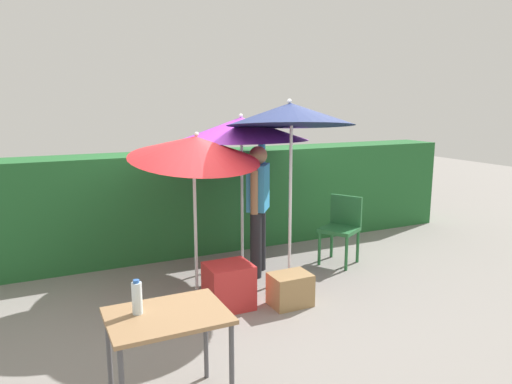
{
  "coord_description": "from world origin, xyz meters",
  "views": [
    {
      "loc": [
        -2.31,
        -4.53,
        2.13
      ],
      "look_at": [
        0.0,
        0.3,
        1.1
      ],
      "focal_mm": 33.24,
      "sensor_mm": 36.0,
      "label": 1
    }
  ],
  "objects_px": {
    "umbrella_rainbow": "(290,115)",
    "person_vendor": "(258,200)",
    "crate_cardboard": "(290,289)",
    "bottle_water": "(137,298)",
    "chair_plastic": "(342,225)",
    "cooler_box": "(229,286)",
    "folding_table": "(168,325)",
    "umbrella_orange": "(195,148)",
    "umbrella_yellow": "(241,129)"
  },
  "relations": [
    {
      "from": "person_vendor",
      "to": "crate_cardboard",
      "type": "height_order",
      "value": "person_vendor"
    },
    {
      "from": "chair_plastic",
      "to": "bottle_water",
      "type": "height_order",
      "value": "bottle_water"
    },
    {
      "from": "cooler_box",
      "to": "crate_cardboard",
      "type": "bearing_deg",
      "value": -20.21
    },
    {
      "from": "cooler_box",
      "to": "bottle_water",
      "type": "height_order",
      "value": "bottle_water"
    },
    {
      "from": "person_vendor",
      "to": "cooler_box",
      "type": "relative_size",
      "value": 3.98
    },
    {
      "from": "cooler_box",
      "to": "folding_table",
      "type": "xyz_separation_m",
      "value": [
        -1.01,
        -1.37,
        0.4
      ]
    },
    {
      "from": "crate_cardboard",
      "to": "bottle_water",
      "type": "xyz_separation_m",
      "value": [
        -1.79,
        -1.06,
        0.66
      ]
    },
    {
      "from": "umbrella_rainbow",
      "to": "cooler_box",
      "type": "height_order",
      "value": "umbrella_rainbow"
    },
    {
      "from": "chair_plastic",
      "to": "umbrella_rainbow",
      "type": "bearing_deg",
      "value": -164.67
    },
    {
      "from": "chair_plastic",
      "to": "bottle_water",
      "type": "xyz_separation_m",
      "value": [
        -3.08,
        -1.96,
        0.32
      ]
    },
    {
      "from": "umbrella_rainbow",
      "to": "cooler_box",
      "type": "xyz_separation_m",
      "value": [
        -0.95,
        -0.42,
        -1.74
      ]
    },
    {
      "from": "umbrella_rainbow",
      "to": "person_vendor",
      "type": "height_order",
      "value": "umbrella_rainbow"
    },
    {
      "from": "umbrella_orange",
      "to": "bottle_water",
      "type": "distance_m",
      "value": 2.32
    },
    {
      "from": "umbrella_yellow",
      "to": "person_vendor",
      "type": "bearing_deg",
      "value": -88.31
    },
    {
      "from": "umbrella_rainbow",
      "to": "bottle_water",
      "type": "relative_size",
      "value": 9.19
    },
    {
      "from": "chair_plastic",
      "to": "crate_cardboard",
      "type": "bearing_deg",
      "value": -145.07
    },
    {
      "from": "umbrella_orange",
      "to": "bottle_water",
      "type": "height_order",
      "value": "umbrella_orange"
    },
    {
      "from": "umbrella_rainbow",
      "to": "person_vendor",
      "type": "relative_size",
      "value": 1.17
    },
    {
      "from": "chair_plastic",
      "to": "umbrella_orange",
      "type": "bearing_deg",
      "value": -178.54
    },
    {
      "from": "umbrella_yellow",
      "to": "chair_plastic",
      "type": "bearing_deg",
      "value": -25.29
    },
    {
      "from": "bottle_water",
      "to": "cooler_box",
      "type": "bearing_deg",
      "value": 47.33
    },
    {
      "from": "umbrella_yellow",
      "to": "person_vendor",
      "type": "xyz_separation_m",
      "value": [
        0.01,
        -0.47,
        -0.84
      ]
    },
    {
      "from": "cooler_box",
      "to": "chair_plastic",
      "type": "bearing_deg",
      "value": 19.61
    },
    {
      "from": "crate_cardboard",
      "to": "bottle_water",
      "type": "relative_size",
      "value": 1.76
    },
    {
      "from": "umbrella_orange",
      "to": "crate_cardboard",
      "type": "bearing_deg",
      "value": -49.17
    },
    {
      "from": "umbrella_yellow",
      "to": "cooler_box",
      "type": "relative_size",
      "value": 4.18
    },
    {
      "from": "person_vendor",
      "to": "cooler_box",
      "type": "distance_m",
      "value": 1.26
    },
    {
      "from": "umbrella_orange",
      "to": "cooler_box",
      "type": "bearing_deg",
      "value": -78.73
    },
    {
      "from": "umbrella_yellow",
      "to": "folding_table",
      "type": "distance_m",
      "value": 3.33
    },
    {
      "from": "chair_plastic",
      "to": "folding_table",
      "type": "height_order",
      "value": "chair_plastic"
    },
    {
      "from": "bottle_water",
      "to": "chair_plastic",
      "type": "bearing_deg",
      "value": 32.47
    },
    {
      "from": "umbrella_rainbow",
      "to": "umbrella_yellow",
      "type": "height_order",
      "value": "umbrella_rainbow"
    },
    {
      "from": "cooler_box",
      "to": "crate_cardboard",
      "type": "relative_size",
      "value": 1.12
    },
    {
      "from": "chair_plastic",
      "to": "cooler_box",
      "type": "height_order",
      "value": "chair_plastic"
    },
    {
      "from": "umbrella_orange",
      "to": "crate_cardboard",
      "type": "height_order",
      "value": "umbrella_orange"
    },
    {
      "from": "folding_table",
      "to": "bottle_water",
      "type": "relative_size",
      "value": 3.33
    },
    {
      "from": "umbrella_rainbow",
      "to": "folding_table",
      "type": "bearing_deg",
      "value": -137.5
    },
    {
      "from": "crate_cardboard",
      "to": "folding_table",
      "type": "height_order",
      "value": "folding_table"
    },
    {
      "from": "umbrella_orange",
      "to": "chair_plastic",
      "type": "bearing_deg",
      "value": 1.46
    },
    {
      "from": "umbrella_orange",
      "to": "crate_cardboard",
      "type": "distance_m",
      "value": 1.84
    },
    {
      "from": "umbrella_rainbow",
      "to": "chair_plastic",
      "type": "xyz_separation_m",
      "value": [
        0.95,
        0.26,
        -1.47
      ]
    },
    {
      "from": "umbrella_rainbow",
      "to": "bottle_water",
      "type": "distance_m",
      "value": 2.96
    },
    {
      "from": "umbrella_rainbow",
      "to": "umbrella_yellow",
      "type": "relative_size",
      "value": 1.12
    },
    {
      "from": "umbrella_orange",
      "to": "bottle_water",
      "type": "relative_size",
      "value": 7.82
    },
    {
      "from": "chair_plastic",
      "to": "bottle_water",
      "type": "distance_m",
      "value": 3.67
    },
    {
      "from": "person_vendor",
      "to": "crate_cardboard",
      "type": "distance_m",
      "value": 1.26
    },
    {
      "from": "umbrella_rainbow",
      "to": "umbrella_yellow",
      "type": "bearing_deg",
      "value": 106.57
    },
    {
      "from": "umbrella_orange",
      "to": "person_vendor",
      "type": "distance_m",
      "value": 1.1
    },
    {
      "from": "person_vendor",
      "to": "bottle_water",
      "type": "relative_size",
      "value": 7.83
    },
    {
      "from": "umbrella_yellow",
      "to": "person_vendor",
      "type": "distance_m",
      "value": 0.96
    }
  ]
}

